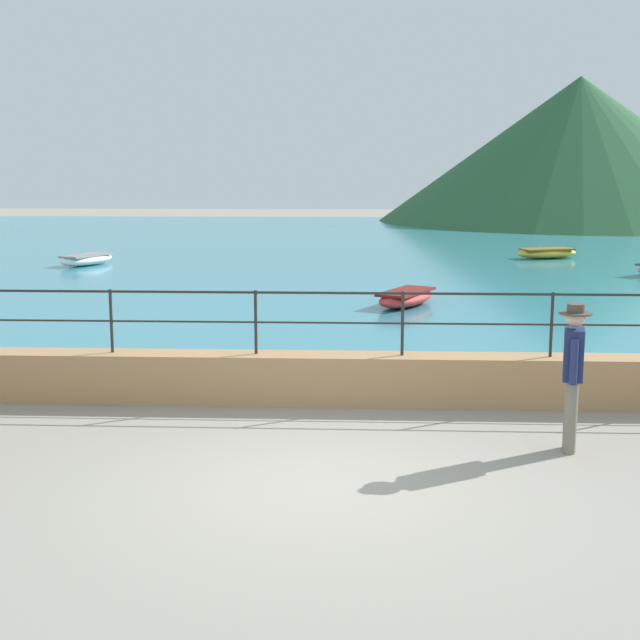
{
  "coord_description": "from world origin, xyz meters",
  "views": [
    {
      "loc": [
        0.43,
        -8.69,
        3.29
      ],
      "look_at": [
        -0.15,
        3.7,
        1.1
      ],
      "focal_mm": 48.82,
      "sensor_mm": 36.0,
      "label": 1
    }
  ],
  "objects_px": {
    "boat_0": "(547,253)",
    "boat_1": "(87,259)",
    "boat_4": "(406,297)",
    "person_walking": "(573,370)"
  },
  "relations": [
    {
      "from": "boat_0",
      "to": "boat_4",
      "type": "xyz_separation_m",
      "value": [
        -5.56,
        -10.96,
        0.0
      ]
    },
    {
      "from": "boat_1",
      "to": "boat_4",
      "type": "xyz_separation_m",
      "value": [
        10.17,
        -8.08,
        0.0
      ]
    },
    {
      "from": "person_walking",
      "to": "boat_1",
      "type": "xyz_separation_m",
      "value": [
        -11.56,
        18.48,
        -0.72
      ]
    },
    {
      "from": "boat_4",
      "to": "person_walking",
      "type": "bearing_deg",
      "value": -82.4
    },
    {
      "from": "person_walking",
      "to": "boat_1",
      "type": "distance_m",
      "value": 21.81
    },
    {
      "from": "boat_0",
      "to": "boat_1",
      "type": "height_order",
      "value": "same"
    },
    {
      "from": "boat_0",
      "to": "boat_1",
      "type": "distance_m",
      "value": 16.0
    },
    {
      "from": "boat_1",
      "to": "boat_4",
      "type": "height_order",
      "value": "same"
    },
    {
      "from": "boat_1",
      "to": "boat_4",
      "type": "bearing_deg",
      "value": -38.46
    },
    {
      "from": "person_walking",
      "to": "boat_0",
      "type": "relative_size",
      "value": 0.71
    }
  ]
}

